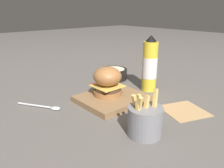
{
  "coord_description": "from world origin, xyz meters",
  "views": [
    {
      "loc": [
        0.51,
        0.65,
        0.35
      ],
      "look_at": [
        -0.02,
        0.05,
        0.07
      ],
      "focal_mm": 35.0,
      "sensor_mm": 36.0,
      "label": 1
    }
  ],
  "objects_px": {
    "serving_board": "(112,98)",
    "side_bowl": "(113,74)",
    "burger": "(107,81)",
    "ketchup_bottle": "(150,66)",
    "spoon": "(47,107)",
    "fries_basket": "(145,120)"
  },
  "relations": [
    {
      "from": "serving_board",
      "to": "side_bowl",
      "type": "distance_m",
      "value": 0.29
    },
    {
      "from": "serving_board",
      "to": "side_bowl",
      "type": "relative_size",
      "value": 1.77
    },
    {
      "from": "burger",
      "to": "side_bowl",
      "type": "relative_size",
      "value": 0.82
    },
    {
      "from": "burger",
      "to": "ketchup_bottle",
      "type": "distance_m",
      "value": 0.22
    },
    {
      "from": "fries_basket",
      "to": "side_bowl",
      "type": "height_order",
      "value": "fries_basket"
    },
    {
      "from": "burger",
      "to": "ketchup_bottle",
      "type": "bearing_deg",
      "value": 170.71
    },
    {
      "from": "ketchup_bottle",
      "to": "side_bowl",
      "type": "bearing_deg",
      "value": -87.51
    },
    {
      "from": "ketchup_bottle",
      "to": "side_bowl",
      "type": "height_order",
      "value": "ketchup_bottle"
    },
    {
      "from": "serving_board",
      "to": "side_bowl",
      "type": "height_order",
      "value": "side_bowl"
    },
    {
      "from": "burger",
      "to": "spoon",
      "type": "height_order",
      "value": "burger"
    },
    {
      "from": "burger",
      "to": "side_bowl",
      "type": "xyz_separation_m",
      "value": [
        -0.2,
        -0.19,
        -0.05
      ]
    },
    {
      "from": "serving_board",
      "to": "burger",
      "type": "distance_m",
      "value": 0.07
    },
    {
      "from": "burger",
      "to": "side_bowl",
      "type": "height_order",
      "value": "burger"
    },
    {
      "from": "spoon",
      "to": "fries_basket",
      "type": "bearing_deg",
      "value": -10.9
    },
    {
      "from": "spoon",
      "to": "serving_board",
      "type": "bearing_deg",
      "value": 32.31
    },
    {
      "from": "serving_board",
      "to": "spoon",
      "type": "relative_size",
      "value": 1.54
    },
    {
      "from": "fries_basket",
      "to": "spoon",
      "type": "bearing_deg",
      "value": -69.1
    },
    {
      "from": "ketchup_bottle",
      "to": "serving_board",
      "type": "bearing_deg",
      "value": -3.73
    },
    {
      "from": "serving_board",
      "to": "spoon",
      "type": "height_order",
      "value": "serving_board"
    },
    {
      "from": "fries_basket",
      "to": "spoon",
      "type": "distance_m",
      "value": 0.38
    },
    {
      "from": "serving_board",
      "to": "spoon",
      "type": "xyz_separation_m",
      "value": [
        0.23,
        -0.11,
        -0.01
      ]
    },
    {
      "from": "side_bowl",
      "to": "spoon",
      "type": "xyz_separation_m",
      "value": [
        0.43,
        0.1,
        -0.02
      ]
    }
  ]
}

